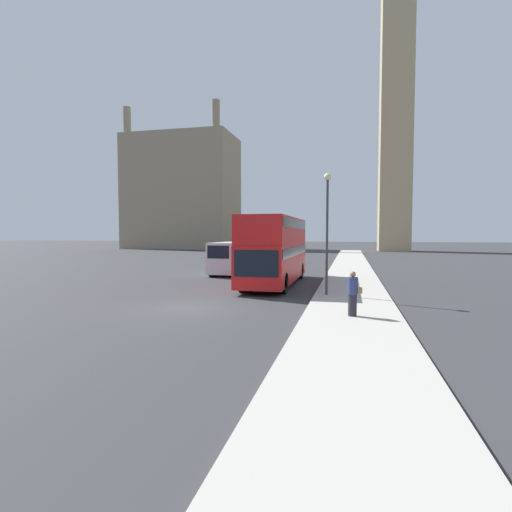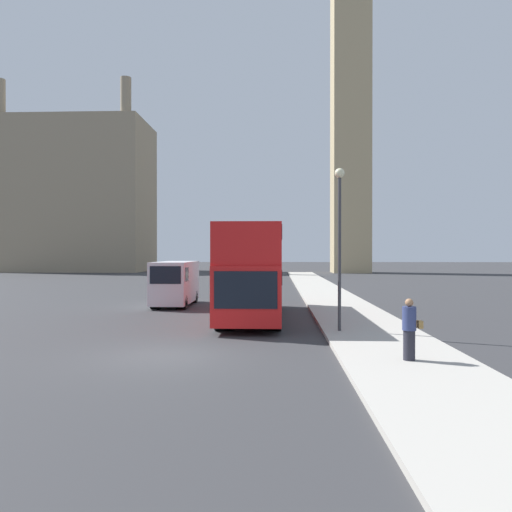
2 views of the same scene
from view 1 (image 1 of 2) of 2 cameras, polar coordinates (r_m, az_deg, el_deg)
The scene contains 8 objects.
ground_plane at distance 17.68m, azimuth -9.33°, elevation -7.22°, with size 300.00×300.00×0.00m, color #333335.
sidewalk_strip at distance 16.35m, azimuth 13.55°, elevation -7.86°, with size 3.64×120.00×0.15m.
clock_tower at distance 84.40m, azimuth 19.49°, elevation 24.58°, with size 6.01×6.18×66.85m.
building_block_distant at distance 90.86m, azimuth -10.47°, elevation 8.88°, with size 23.19×13.66×29.87m.
red_double_decker_bus at distance 24.99m, azimuth 2.80°, elevation 1.25°, with size 2.62×10.65×4.17m.
white_van at distance 31.18m, azimuth -3.95°, elevation -0.20°, with size 1.95×5.20×2.52m.
pedestrian at distance 15.17m, azimuth 13.67°, elevation -5.26°, with size 0.53×0.37×1.66m.
street_lamp at distance 20.07m, azimuth 10.14°, elevation 5.67°, with size 0.36×0.36×6.01m.
Camera 1 is at (6.71, -16.05, 3.18)m, focal length 28.00 mm.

